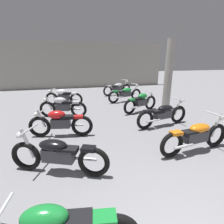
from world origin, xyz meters
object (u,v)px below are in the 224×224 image
Objects in this scene: motorcycle_left_row_4 at (64,97)px; motorcycle_left_row_1 at (58,154)px; motorcycle_right_row_1 at (196,136)px; motorcycle_right_row_3 at (141,102)px; support_pillar at (168,75)px; motorcycle_right_row_5 at (117,88)px; motorcycle_right_row_2 at (163,114)px; motorcycle_left_row_2 at (60,122)px; motorcycle_right_row_4 at (126,94)px; motorcycle_left_row_3 at (63,106)px.

motorcycle_left_row_1 is at bearing -90.90° from motorcycle_left_row_4.
motorcycle_right_row_1 is 3.71m from motorcycle_right_row_3.
motorcycle_right_row_5 is (-1.33, 3.84, -1.15)m from support_pillar.
support_pillar is 2.67m from motorcycle_right_row_2.
motorcycle_left_row_2 and motorcycle_left_row_4 have the same top height.
motorcycle_right_row_1 is at bearing -91.14° from motorcycle_right_row_3.
motorcycle_left_row_2 is 0.94× the size of motorcycle_right_row_5.
support_pillar reaches higher than motorcycle_left_row_2.
motorcycle_left_row_4 is 0.89× the size of motorcycle_right_row_4.
motorcycle_left_row_2 is 3.89m from motorcycle_left_row_4.
motorcycle_right_row_2 is at bearing -88.49° from motorcycle_right_row_4.
motorcycle_right_row_4 is at bearing 48.56° from motorcycle_left_row_2.
motorcycle_left_row_2 is 3.94m from motorcycle_right_row_3.
motorcycle_left_row_3 is at bearing 151.14° from motorcycle_right_row_2.
motorcycle_right_row_4 reaches higher than motorcycle_right_row_3.
motorcycle_left_row_4 is 5.20m from motorcycle_right_row_2.
motorcycle_right_row_3 is 4.02m from motorcycle_right_row_5.
motorcycle_right_row_2 is (3.49, -1.92, -0.01)m from motorcycle_left_row_3.
motorcycle_left_row_3 is 5.26m from motorcycle_right_row_5.
motorcycle_left_row_3 and motorcycle_right_row_3 have the same top height.
motorcycle_right_row_5 reaches higher than motorcycle_right_row_3.
motorcycle_left_row_4 is at bearing 120.02° from motorcycle_right_row_1.
support_pillar reaches higher than motorcycle_right_row_5.
motorcycle_right_row_4 is (3.44, 3.89, -0.01)m from motorcycle_left_row_2.
motorcycle_right_row_5 is at bearing 109.09° from support_pillar.
motorcycle_left_row_1 reaches higher than motorcycle_right_row_3.
motorcycle_left_row_1 and motorcycle_right_row_5 have the same top height.
motorcycle_left_row_1 and motorcycle_right_row_2 have the same top height.
motorcycle_right_row_2 is at bearing 85.86° from motorcycle_right_row_1.
support_pillar is 2.61m from motorcycle_right_row_4.
motorcycle_right_row_2 is at bearing -48.28° from motorcycle_left_row_4.
support_pillar reaches higher than motorcycle_left_row_4.
motorcycle_left_row_4 is 3.98m from motorcycle_right_row_5.
support_pillar is 1.49× the size of motorcycle_right_row_2.
motorcycle_left_row_1 reaches higher than motorcycle_left_row_4.
motorcycle_left_row_2 is at bearing 151.30° from motorcycle_right_row_1.
motorcycle_left_row_3 is 3.91m from motorcycle_right_row_4.
motorcycle_right_row_1 reaches higher than motorcycle_left_row_4.
motorcycle_right_row_2 is at bearing -28.86° from motorcycle_left_row_3.
motorcycle_left_row_1 is at bearing -90.91° from motorcycle_left_row_3.
motorcycle_left_row_1 and motorcycle_right_row_1 have the same top height.
motorcycle_right_row_1 and motorcycle_right_row_4 have the same top height.
motorcycle_right_row_4 reaches higher than motorcycle_left_row_2.
motorcycle_left_row_3 is 1.96m from motorcycle_left_row_4.
motorcycle_left_row_3 is 1.01× the size of motorcycle_left_row_4.
motorcycle_left_row_1 is 3.85m from motorcycle_left_row_3.
motorcycle_left_row_4 is 6.64m from motorcycle_right_row_1.
support_pillar is 1.69× the size of motorcycle_left_row_4.
motorcycle_right_row_1 is (3.42, 0.05, 0.00)m from motorcycle_left_row_1.
support_pillar reaches higher than motorcycle_right_row_1.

